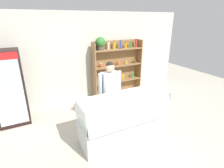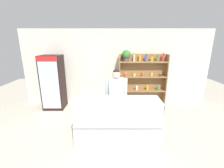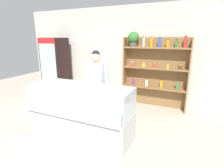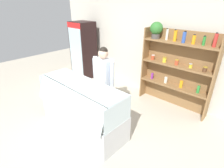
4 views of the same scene
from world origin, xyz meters
name	(u,v)px [view 2 (image 2 of 4)]	position (x,y,z in m)	size (l,w,h in m)	color
ground_plane	(118,137)	(0.00, 0.00, 0.00)	(12.00, 12.00, 0.00)	beige
back_wall	(116,67)	(0.00, 2.30, 1.35)	(6.80, 0.10, 2.70)	beige
drinks_fridge	(53,82)	(-2.16, 1.75, 0.92)	(0.68, 0.63, 1.84)	black
shelving_unit	(140,75)	(0.85, 2.02, 1.14)	(1.68, 0.30, 1.99)	olive
deli_display_case	(117,127)	(-0.02, -0.06, 0.32)	(1.94, 0.75, 1.01)	silver
shop_clerk	(116,93)	(-0.04, 0.59, 0.93)	(0.58, 0.25, 1.59)	#2D2D38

